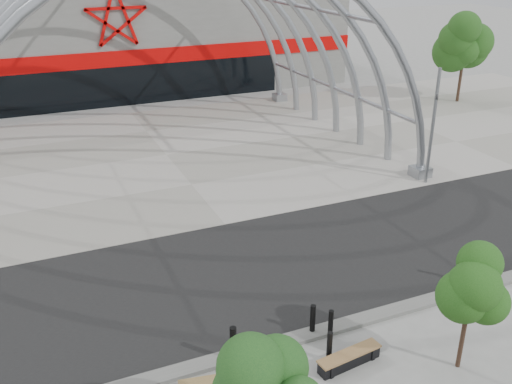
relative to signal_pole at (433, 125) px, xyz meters
name	(u,v)px	position (x,y,z in m)	size (l,w,h in m)	color
ground	(313,329)	(-9.78, -7.31, -2.71)	(140.00, 140.00, 0.00)	gray
road	(262,269)	(-9.78, -3.81, -2.70)	(140.00, 7.00, 0.02)	black
forecourt	(166,155)	(-9.78, 8.19, -2.69)	(60.00, 17.00, 0.04)	#9E9A8D
kerb	(317,332)	(-9.78, -7.56, -2.65)	(60.00, 0.50, 0.12)	slate
arena_building	(99,29)	(-9.78, 26.14, 1.28)	(34.00, 15.24, 8.00)	slate
vault_canopy	(166,155)	(-9.78, 8.19, -2.70)	(20.80, 15.80, 20.36)	#95999F
signal_pole	(433,125)	(0.00, 0.00, 0.00)	(0.37, 0.72, 5.19)	gray
street_tree_1	(472,284)	(-7.09, -10.13, -0.23)	(1.46, 1.46, 3.46)	black
bench_1	(349,359)	(-9.64, -8.99, -2.53)	(1.86, 0.62, 0.38)	black
bollard_0	(233,345)	(-12.32, -7.71, -2.17)	(0.17, 0.17, 1.09)	black
bollard_1	(313,320)	(-9.90, -7.49, -2.25)	(0.15, 0.15, 0.93)	black
bollard_2	(329,347)	(-10.04, -8.65, -2.26)	(0.14, 0.14, 0.90)	black
bollard_3	(331,324)	(-9.50, -7.80, -2.28)	(0.14, 0.14, 0.86)	black
bollard_4	(459,269)	(-4.29, -6.93, -2.29)	(0.14, 0.14, 0.86)	black
bg_tree_1	(466,38)	(11.22, 10.69, 1.54)	(2.70, 2.70, 5.91)	black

